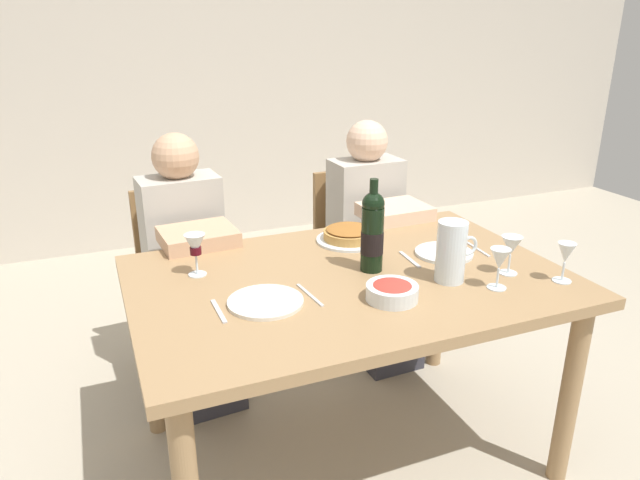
{
  "coord_description": "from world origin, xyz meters",
  "views": [
    {
      "loc": [
        -0.8,
        -1.69,
        1.6
      ],
      "look_at": [
        -0.08,
        0.09,
        0.87
      ],
      "focal_mm": 32.72,
      "sensor_mm": 36.0,
      "label": 1
    }
  ],
  "objects_px": {
    "dinner_plate_left_setting": "(265,302)",
    "wine_bottle": "(372,232)",
    "wine_glass_left_diner": "(511,247)",
    "chair_left": "(180,268)",
    "wine_glass_spare": "(195,247)",
    "salad_bowl": "(392,291)",
    "water_pitcher": "(451,255)",
    "wine_glass_centre": "(566,255)",
    "wine_glass_right_diner": "(500,260)",
    "diner_left": "(191,262)",
    "diner_right": "(376,236)",
    "chair_right": "(353,243)",
    "dinner_plate_right_setting": "(444,253)",
    "baked_tart": "(349,235)",
    "dining_table": "(349,299)"
  },
  "relations": [
    {
      "from": "salad_bowl",
      "to": "diner_left",
      "type": "height_order",
      "value": "diner_left"
    },
    {
      "from": "baked_tart",
      "to": "wine_glass_right_diner",
      "type": "distance_m",
      "value": 0.65
    },
    {
      "from": "diner_right",
      "to": "chair_left",
      "type": "bearing_deg",
      "value": -16.95
    },
    {
      "from": "salad_bowl",
      "to": "dinner_plate_right_setting",
      "type": "height_order",
      "value": "salad_bowl"
    },
    {
      "from": "wine_glass_left_diner",
      "to": "wine_glass_spare",
      "type": "relative_size",
      "value": 0.92
    },
    {
      "from": "diner_right",
      "to": "diner_left",
      "type": "bearing_deg",
      "value": -2.47
    },
    {
      "from": "chair_right",
      "to": "dinner_plate_right_setting",
      "type": "bearing_deg",
      "value": 86.18
    },
    {
      "from": "wine_glass_left_diner",
      "to": "chair_left",
      "type": "distance_m",
      "value": 1.53
    },
    {
      "from": "wine_glass_left_diner",
      "to": "wine_glass_right_diner",
      "type": "relative_size",
      "value": 0.99
    },
    {
      "from": "water_pitcher",
      "to": "wine_glass_right_diner",
      "type": "relative_size",
      "value": 1.51
    },
    {
      "from": "wine_bottle",
      "to": "diner_left",
      "type": "xyz_separation_m",
      "value": [
        -0.54,
        0.66,
        -0.29
      ]
    },
    {
      "from": "water_pitcher",
      "to": "wine_glass_centre",
      "type": "distance_m",
      "value": 0.39
    },
    {
      "from": "water_pitcher",
      "to": "diner_left",
      "type": "height_order",
      "value": "diner_left"
    },
    {
      "from": "dining_table",
      "to": "chair_right",
      "type": "xyz_separation_m",
      "value": [
        0.45,
        0.91,
        -0.17
      ]
    },
    {
      "from": "wine_glass_centre",
      "to": "chair_right",
      "type": "height_order",
      "value": "wine_glass_centre"
    },
    {
      "from": "salad_bowl",
      "to": "wine_glass_spare",
      "type": "relative_size",
      "value": 1.11
    },
    {
      "from": "salad_bowl",
      "to": "dinner_plate_right_setting",
      "type": "distance_m",
      "value": 0.46
    },
    {
      "from": "baked_tart",
      "to": "wine_glass_right_diner",
      "type": "xyz_separation_m",
      "value": [
        0.27,
        -0.59,
        0.07
      ]
    },
    {
      "from": "dinner_plate_right_setting",
      "to": "chair_left",
      "type": "relative_size",
      "value": 0.25
    },
    {
      "from": "baked_tart",
      "to": "wine_glass_left_diner",
      "type": "bearing_deg",
      "value": -52.82
    },
    {
      "from": "dining_table",
      "to": "diner_right",
      "type": "distance_m",
      "value": 0.81
    },
    {
      "from": "wine_glass_spare",
      "to": "wine_glass_right_diner",
      "type": "bearing_deg",
      "value": -28.26
    },
    {
      "from": "dinner_plate_left_setting",
      "to": "diner_left",
      "type": "relative_size",
      "value": 0.21
    },
    {
      "from": "chair_right",
      "to": "water_pitcher",
      "type": "bearing_deg",
      "value": 80.29
    },
    {
      "from": "water_pitcher",
      "to": "diner_left",
      "type": "distance_m",
      "value": 1.15
    },
    {
      "from": "salad_bowl",
      "to": "wine_glass_spare",
      "type": "height_order",
      "value": "wine_glass_spare"
    },
    {
      "from": "salad_bowl",
      "to": "diner_left",
      "type": "relative_size",
      "value": 0.14
    },
    {
      "from": "chair_left",
      "to": "diner_left",
      "type": "bearing_deg",
      "value": 89.26
    },
    {
      "from": "chair_right",
      "to": "dinner_plate_left_setting",
      "type": "bearing_deg",
      "value": 50.01
    },
    {
      "from": "diner_right",
      "to": "water_pitcher",
      "type": "bearing_deg",
      "value": 77.69
    },
    {
      "from": "wine_bottle",
      "to": "baked_tart",
      "type": "relative_size",
      "value": 1.27
    },
    {
      "from": "salad_bowl",
      "to": "wine_glass_spare",
      "type": "distance_m",
      "value": 0.69
    },
    {
      "from": "wine_bottle",
      "to": "wine_glass_centre",
      "type": "xyz_separation_m",
      "value": [
        0.56,
        -0.34,
        -0.05
      ]
    },
    {
      "from": "wine_bottle",
      "to": "dinner_plate_right_setting",
      "type": "relative_size",
      "value": 1.52
    },
    {
      "from": "chair_right",
      "to": "wine_glass_right_diner",
      "type": "bearing_deg",
      "value": 86.4
    },
    {
      "from": "wine_glass_left_diner",
      "to": "wine_glass_right_diner",
      "type": "xyz_separation_m",
      "value": [
        -0.11,
        -0.08,
        -0.0
      ]
    },
    {
      "from": "wine_glass_left_diner",
      "to": "wine_glass_centre",
      "type": "distance_m",
      "value": 0.18
    },
    {
      "from": "baked_tart",
      "to": "wine_glass_left_diner",
      "type": "xyz_separation_m",
      "value": [
        0.38,
        -0.51,
        0.07
      ]
    },
    {
      "from": "dinner_plate_left_setting",
      "to": "wine_bottle",
      "type": "bearing_deg",
      "value": 14.72
    },
    {
      "from": "chair_right",
      "to": "salad_bowl",
      "type": "bearing_deg",
      "value": 68.5
    },
    {
      "from": "dinner_plate_right_setting",
      "to": "diner_left",
      "type": "xyz_separation_m",
      "value": [
        -0.86,
        0.63,
        -0.15
      ]
    },
    {
      "from": "dining_table",
      "to": "wine_glass_centre",
      "type": "distance_m",
      "value": 0.75
    },
    {
      "from": "wine_bottle",
      "to": "wine_glass_spare",
      "type": "height_order",
      "value": "wine_bottle"
    },
    {
      "from": "dinner_plate_right_setting",
      "to": "diner_right",
      "type": "height_order",
      "value": "diner_right"
    },
    {
      "from": "dining_table",
      "to": "baked_tart",
      "type": "relative_size",
      "value": 5.68
    },
    {
      "from": "water_pitcher",
      "to": "wine_glass_centre",
      "type": "height_order",
      "value": "water_pitcher"
    },
    {
      "from": "salad_bowl",
      "to": "wine_glass_spare",
      "type": "bearing_deg",
      "value": 141.43
    },
    {
      "from": "wine_glass_left_diner",
      "to": "diner_right",
      "type": "height_order",
      "value": "diner_right"
    },
    {
      "from": "dinner_plate_right_setting",
      "to": "chair_right",
      "type": "relative_size",
      "value": 0.25
    },
    {
      "from": "dining_table",
      "to": "water_pitcher",
      "type": "height_order",
      "value": "water_pitcher"
    }
  ]
}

